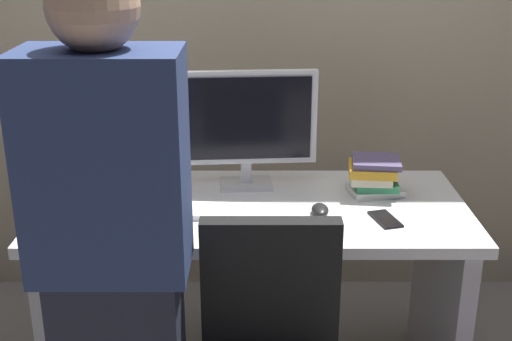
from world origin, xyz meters
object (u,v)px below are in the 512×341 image
Objects in this scene: keyboard at (240,212)px; book_stack at (376,176)px; monitor at (248,123)px; cup_near_keyboard at (131,210)px; cell_phone at (388,219)px; person_at_desk at (117,272)px; mouse at (322,210)px; desk at (256,259)px.

book_stack is at bearing 24.37° from keyboard.
monitor is 5.96× the size of cup_near_keyboard.
keyboard is 0.51m from cell_phone.
cup_near_keyboard reaches higher than keyboard.
mouse is (0.60, 0.59, -0.08)m from person_at_desk.
keyboard is 2.99× the size of cell_phone.
person_at_desk reaches higher than desk.
person_at_desk is 0.85m from mouse.
book_stack is (0.88, 0.26, 0.03)m from cup_near_keyboard.
mouse is at bearing -21.05° from desk.
person_at_desk is 0.99m from cell_phone.
cell_phone is (0.46, -0.14, 0.23)m from desk.
mouse is (0.26, -0.27, -0.24)m from monitor.
person_at_desk is at bearing -83.33° from cup_near_keyboard.
keyboard reaches higher than cell_phone.
book_stack is at bearing 16.44° from cup_near_keyboard.
person_at_desk is 0.53m from cup_near_keyboard.
cell_phone is at bearing -2.29° from keyboard.
person_at_desk is at bearing -161.97° from cell_phone.
keyboard is at bearing -95.31° from monitor.
book_stack reaches higher than desk.
cell_phone is at bearing -89.28° from book_stack.
monitor is 0.52m from book_stack.
cell_phone is at bearing 0.89° from cup_near_keyboard.
book_stack reaches higher than keyboard.
keyboard is 0.55m from book_stack.
cell_phone is at bearing -17.19° from desk.
keyboard is at bearing 159.18° from cell_phone.
keyboard is at bearing -121.39° from desk.
monitor reaches higher than cell_phone.
keyboard is at bearing -158.78° from book_stack.
monitor is 0.45m from mouse.
book_stack reaches higher than mouse.
book_stack is (0.22, 0.20, 0.05)m from mouse.
desk is 10.80× the size of cell_phone.
keyboard is at bearing -179.58° from mouse.
desk is 0.55m from book_stack.
desk is at bearing 61.77° from person_at_desk.
monitor reaches higher than book_stack.
desk is at bearing 19.84° from cup_near_keyboard.
cup_near_keyboard is at bearing -174.43° from mouse.
cup_near_keyboard reaches higher than mouse.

